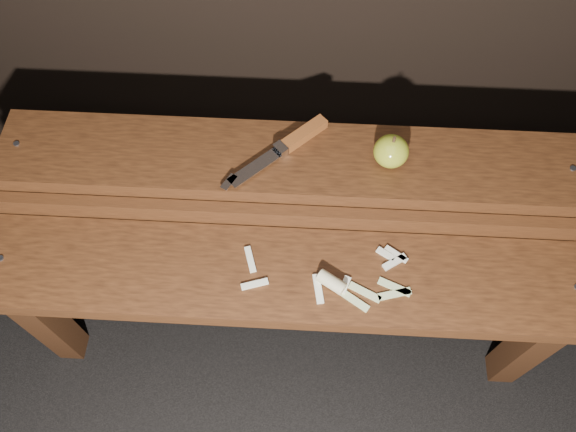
# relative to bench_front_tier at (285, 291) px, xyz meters

# --- Properties ---
(ground) EXTENTS (60.00, 60.00, 0.00)m
(ground) POSITION_rel_bench_front_tier_xyz_m (0.00, 0.06, -0.35)
(ground) COLOR black
(bench_front_tier) EXTENTS (1.20, 0.20, 0.42)m
(bench_front_tier) POSITION_rel_bench_front_tier_xyz_m (0.00, 0.00, 0.00)
(bench_front_tier) COLOR black
(bench_front_tier) RESTS_ON ground
(bench_rear_tier) EXTENTS (1.20, 0.21, 0.50)m
(bench_rear_tier) POSITION_rel_bench_front_tier_xyz_m (0.00, 0.23, 0.06)
(bench_rear_tier) COLOR black
(bench_rear_tier) RESTS_ON ground
(apple) EXTENTS (0.07, 0.07, 0.07)m
(apple) POSITION_rel_bench_front_tier_xyz_m (0.20, 0.23, 0.18)
(apple) COLOR olive
(apple) RESTS_ON bench_rear_tier
(knife) EXTENTS (0.20, 0.19, 0.02)m
(knife) POSITION_rel_bench_front_tier_xyz_m (0.00, 0.26, 0.16)
(knife) COLOR brown
(knife) RESTS_ON bench_rear_tier
(apple_scraps) EXTENTS (0.33, 0.14, 0.03)m
(apple_scraps) POSITION_rel_bench_front_tier_xyz_m (0.11, -0.00, 0.07)
(apple_scraps) COLOR beige
(apple_scraps) RESTS_ON bench_front_tier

